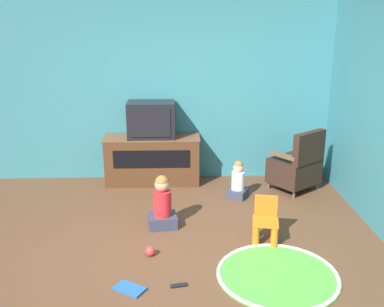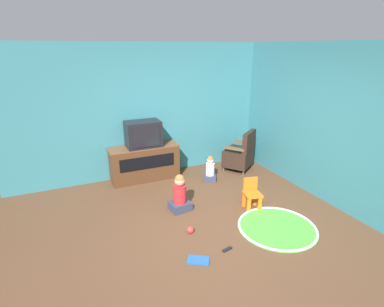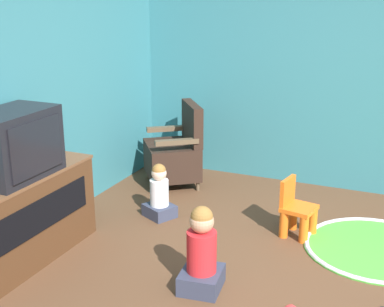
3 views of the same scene
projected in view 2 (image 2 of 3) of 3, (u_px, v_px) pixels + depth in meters
The scene contains 13 objects.
ground_plane at pixel (212, 229), 4.44m from camera, with size 30.00×30.00×0.00m, color brown.
wall_back at pixel (141, 112), 5.96m from camera, with size 5.31×0.12×2.64m.
wall_right at pixel (350, 131), 4.64m from camera, with size 0.12×5.50×2.64m.
tv_cabinet at pixel (145, 162), 6.00m from camera, with size 1.37×0.45×0.70m.
television at pixel (143, 134), 5.79m from camera, with size 0.66×0.43×0.51m.
black_armchair at pixel (240, 154), 6.48m from camera, with size 0.80×0.79×0.88m.
yellow_kid_chair at pixel (252, 196), 4.97m from camera, with size 0.31×0.30×0.50m.
play_mat at pixel (277, 227), 4.46m from camera, with size 1.17×1.17×0.04m.
child_watching_left at pixel (210, 170), 5.99m from camera, with size 0.32×0.34×0.52m.
child_watching_center at pixel (180, 195), 4.87m from camera, with size 0.35×0.32×0.63m.
toy_ball at pixel (190, 230), 4.33m from camera, with size 0.10×0.10×0.10m.
book at pixel (198, 260), 3.76m from camera, with size 0.32×0.28×0.02m.
remote_control at pixel (227, 249), 3.97m from camera, with size 0.16×0.07×0.02m.
Camera 2 is at (-1.82, -3.35, 2.55)m, focal length 28.00 mm.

